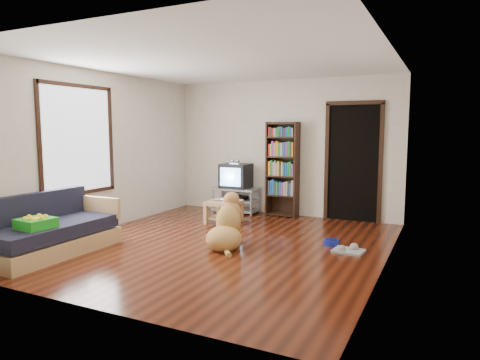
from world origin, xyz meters
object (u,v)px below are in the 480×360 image
at_px(grey_rag, 348,251).
at_px(crt_tv, 236,176).
at_px(tv_stand, 236,199).
at_px(dog, 227,227).
at_px(sofa, 51,234).
at_px(bookshelf, 283,164).
at_px(coffee_table, 224,207).
at_px(dog_bowl, 331,242).
at_px(laptop, 223,200).
at_px(green_cushion, 36,223).

xyz_separation_m(grey_rag, crt_tv, (-2.63, 1.85, 0.73)).
distance_m(tv_stand, dog, 2.54).
bearing_deg(sofa, crt_tv, 75.07).
xyz_separation_m(bookshelf, coffee_table, (-0.71, -1.07, -0.72)).
xyz_separation_m(grey_rag, tv_stand, (-2.63, 1.83, 0.25)).
bearing_deg(crt_tv, dog_bowl, -34.53).
relative_size(laptop, crt_tv, 0.60).
bearing_deg(sofa, bookshelf, 62.68).
distance_m(crt_tv, coffee_table, 1.12).
bearing_deg(bookshelf, grey_rag, -48.89).
relative_size(grey_rag, dog, 0.44).
bearing_deg(grey_rag, bookshelf, 131.11).
xyz_separation_m(crt_tv, coffee_table, (0.24, -0.99, -0.46)).
bearing_deg(dog_bowl, crt_tv, 145.47).
xyz_separation_m(green_cushion, dog_bowl, (3.18, 2.37, -0.44)).
bearing_deg(sofa, grey_rag, 26.56).
distance_m(tv_stand, coffee_table, 1.00).
distance_m(grey_rag, dog, 1.71).
bearing_deg(grey_rag, laptop, 160.87).
height_order(sofa, dog, sofa).
bearing_deg(grey_rag, dog_bowl, 140.19).
height_order(crt_tv, bookshelf, bookshelf).
xyz_separation_m(grey_rag, bookshelf, (-1.68, 1.92, 0.99)).
distance_m(green_cushion, dog, 2.49).
bearing_deg(laptop, dog, -76.22).
xyz_separation_m(grey_rag, coffee_table, (-2.39, 0.86, 0.27)).
height_order(grey_rag, coffee_table, coffee_table).
bearing_deg(laptop, bookshelf, 40.52).
bearing_deg(tv_stand, green_cushion, -102.13).
bearing_deg(dog_bowl, sofa, -148.16).
bearing_deg(tv_stand, dog_bowl, -34.16).
height_order(green_cushion, dog, dog).
bearing_deg(dog_bowl, tv_stand, 145.84).
height_order(laptop, sofa, sofa).
relative_size(tv_stand, crt_tv, 1.55).
bearing_deg(green_cushion, bookshelf, 70.57).
height_order(grey_rag, dog, dog).
bearing_deg(sofa, dog, 33.19).
relative_size(tv_stand, coffee_table, 1.64).
bearing_deg(laptop, tv_stand, 86.96).
relative_size(green_cushion, sofa, 0.22).
distance_m(laptop, tv_stand, 1.04).
bearing_deg(dog_bowl, bookshelf, 129.48).
bearing_deg(green_cushion, crt_tv, 82.47).
distance_m(green_cushion, laptop, 3.15).
xyz_separation_m(laptop, tv_stand, (-0.24, 1.00, -0.14)).
bearing_deg(crt_tv, dog, -66.54).
xyz_separation_m(dog_bowl, grey_rag, (0.30, -0.25, -0.03)).
relative_size(green_cushion, coffee_table, 0.71).
height_order(green_cushion, sofa, sofa).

